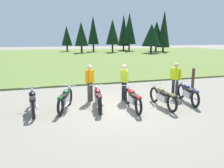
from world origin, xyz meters
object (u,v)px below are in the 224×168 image
at_px(motorcycle_olive, 162,97).
at_px(rider_near_row_end, 90,81).
at_px(motorcycle_maroon, 98,98).
at_px(rider_in_hivis_vest, 176,78).
at_px(motorcycle_black, 33,101).
at_px(motorcycle_british_green, 65,99).
at_px(motorcycle_navy, 188,93).
at_px(rider_with_back_turned, 124,80).
at_px(motorcycle_red, 133,98).
at_px(trail_marker_post, 193,78).

xyz_separation_m(motorcycle_olive, rider_near_row_end, (-2.70, 1.75, 0.51)).
bearing_deg(motorcycle_maroon, rider_in_hivis_vest, 8.55).
distance_m(motorcycle_black, motorcycle_british_green, 1.24).
bearing_deg(motorcycle_navy, rider_in_hivis_vest, 92.81).
bearing_deg(rider_with_back_turned, rider_near_row_end, 166.53).
bearing_deg(rider_with_back_turned, motorcycle_maroon, -150.50).
xyz_separation_m(rider_with_back_turned, rider_in_hivis_vest, (2.55, -0.21, 0.00)).
bearing_deg(rider_in_hivis_vest, motorcycle_red, -158.08).
relative_size(motorcycle_navy, rider_near_row_end, 1.25).
xyz_separation_m(motorcycle_black, rider_in_hivis_vest, (6.50, 0.31, 0.51)).
bearing_deg(trail_marker_post, motorcycle_maroon, -160.57).
xyz_separation_m(rider_near_row_end, trail_marker_post, (6.31, 1.02, -0.39)).
distance_m(motorcycle_black, rider_in_hivis_vest, 6.52).
bearing_deg(rider_near_row_end, motorcycle_black, -159.93).
relative_size(motorcycle_maroon, rider_near_row_end, 1.25).
relative_size(motorcycle_maroon, motorcycle_navy, 1.01).
height_order(motorcycle_red, rider_with_back_turned, rider_with_back_turned).
bearing_deg(rider_with_back_turned, motorcycle_british_green, -168.89).
bearing_deg(motorcycle_olive, rider_with_back_turned, 130.50).
distance_m(motorcycle_british_green, rider_with_back_turned, 2.81).
bearing_deg(trail_marker_post, motorcycle_red, -151.45).
bearing_deg(motorcycle_black, motorcycle_olive, -9.57).
xyz_separation_m(motorcycle_black, motorcycle_red, (3.84, -0.75, 0.00)).
height_order(motorcycle_black, rider_in_hivis_vest, rider_in_hivis_vest).
height_order(motorcycle_british_green, motorcycle_maroon, same).
xyz_separation_m(motorcycle_black, motorcycle_maroon, (2.52, -0.28, 0.00)).
relative_size(motorcycle_black, rider_in_hivis_vest, 1.26).
relative_size(motorcycle_british_green, motorcycle_navy, 0.97).
relative_size(rider_with_back_turned, trail_marker_post, 1.49).
height_order(motorcycle_maroon, rider_with_back_turned, rider_with_back_turned).
height_order(motorcycle_navy, trail_marker_post, trail_marker_post).
xyz_separation_m(motorcycle_black, motorcycle_navy, (6.54, -0.62, 0.00)).
relative_size(motorcycle_black, motorcycle_maroon, 1.00).
xyz_separation_m(motorcycle_british_green, motorcycle_maroon, (1.28, -0.28, 0.00)).
height_order(motorcycle_olive, motorcycle_navy, same).
xyz_separation_m(motorcycle_navy, rider_near_row_end, (-4.11, 1.51, 0.51)).
bearing_deg(rider_with_back_turned, rider_in_hivis_vest, -4.73).
distance_m(motorcycle_black, motorcycle_olive, 5.21).
height_order(rider_near_row_end, trail_marker_post, rider_near_row_end).
xyz_separation_m(motorcycle_british_green, motorcycle_navy, (5.30, -0.62, 0.00)).
bearing_deg(rider_in_hivis_vest, rider_with_back_turned, 175.27).
bearing_deg(motorcycle_red, motorcycle_british_green, 164.01).
bearing_deg(motorcycle_red, trail_marker_post, 28.55).
distance_m(rider_near_row_end, trail_marker_post, 6.40).
relative_size(motorcycle_navy, trail_marker_post, 1.86).
xyz_separation_m(motorcycle_red, trail_marker_post, (4.90, 2.66, 0.12)).
height_order(motorcycle_british_green, motorcycle_olive, same).
xyz_separation_m(motorcycle_olive, rider_in_hivis_vest, (1.36, 1.18, 0.51)).
bearing_deg(motorcycle_olive, motorcycle_maroon, 167.47).
distance_m(motorcycle_navy, rider_in_hivis_vest, 1.07).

